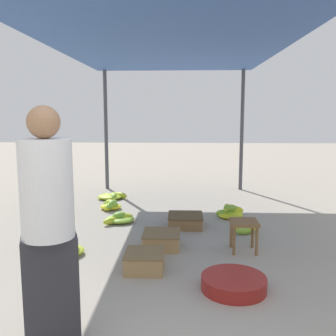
% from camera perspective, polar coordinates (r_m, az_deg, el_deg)
% --- Properties ---
extents(canopy_post_back_left, '(0.08, 0.08, 2.66)m').
position_cam_1_polar(canopy_post_back_left, '(8.58, -9.43, 5.68)').
color(canopy_post_back_left, '#4C4C51').
rests_on(canopy_post_back_left, ground).
extents(canopy_post_back_right, '(0.08, 0.08, 2.66)m').
position_cam_1_polar(canopy_post_back_right, '(8.50, 11.19, 5.61)').
color(canopy_post_back_right, '#4C4C51').
rests_on(canopy_post_back_right, ground).
extents(canopy_tarp, '(3.44, 6.51, 0.04)m').
position_cam_1_polar(canopy_tarp, '(5.43, 0.01, 18.65)').
color(canopy_tarp, '#33569E').
rests_on(canopy_tarp, canopy_post_front_left).
extents(vendor_foreground, '(0.48, 0.48, 1.76)m').
position_cam_1_polar(vendor_foreground, '(2.86, -17.78, -8.16)').
color(vendor_foreground, '#2D2D33').
rests_on(vendor_foreground, ground).
extents(stool, '(0.34, 0.34, 0.39)m').
position_cam_1_polar(stool, '(4.79, 11.48, -8.75)').
color(stool, brown).
rests_on(stool, ground).
extents(basin_black, '(0.64, 0.64, 0.14)m').
position_cam_1_polar(basin_black, '(3.87, 9.98, -16.91)').
color(basin_black, maroon).
rests_on(basin_black, ground).
extents(banana_pile_left_0, '(0.56, 0.42, 0.29)m').
position_cam_1_polar(banana_pile_left_0, '(4.84, -15.74, -11.50)').
color(banana_pile_left_0, '#75B337').
rests_on(banana_pile_left_0, ground).
extents(banana_pile_left_1, '(0.49, 0.59, 0.17)m').
position_cam_1_polar(banana_pile_left_1, '(6.04, -7.26, -7.56)').
color(banana_pile_left_1, yellow).
rests_on(banana_pile_left_1, ground).
extents(banana_pile_left_2, '(0.38, 0.51, 0.19)m').
position_cam_1_polar(banana_pile_left_2, '(6.83, -8.77, -5.63)').
color(banana_pile_left_2, '#79B536').
rests_on(banana_pile_left_2, ground).
extents(banana_pile_left_3, '(0.62, 0.43, 0.13)m').
position_cam_1_polar(banana_pile_left_3, '(7.64, -8.55, -4.28)').
color(banana_pile_left_3, '#B7CD2B').
rests_on(banana_pile_left_3, ground).
extents(banana_pile_right_0, '(0.39, 0.48, 0.17)m').
position_cam_1_polar(banana_pile_right_0, '(5.63, 11.54, -8.74)').
color(banana_pile_right_0, '#96C031').
rests_on(banana_pile_right_0, ground).
extents(banana_pile_right_1, '(0.47, 0.42, 0.24)m').
position_cam_1_polar(banana_pile_right_1, '(6.27, 9.54, -6.75)').
color(banana_pile_right_1, '#8FBD33').
rests_on(banana_pile_right_1, ground).
extents(crate_near, '(0.52, 0.52, 0.18)m').
position_cam_1_polar(crate_near, '(5.75, 2.66, -8.00)').
color(crate_near, brown).
rests_on(crate_near, ground).
extents(crate_mid, '(0.47, 0.47, 0.20)m').
position_cam_1_polar(crate_mid, '(4.89, -0.99, -10.88)').
color(crate_mid, '#9E7A4C').
rests_on(crate_mid, ground).
extents(crate_far, '(0.43, 0.43, 0.21)m').
position_cam_1_polar(crate_far, '(4.23, -3.58, -13.98)').
color(crate_far, '#9E7A4C').
rests_on(crate_far, ground).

